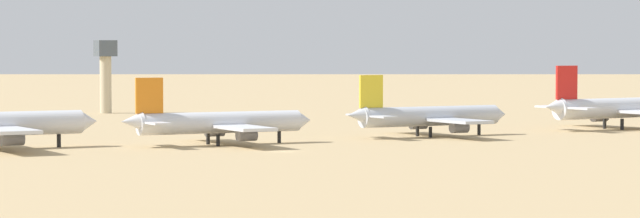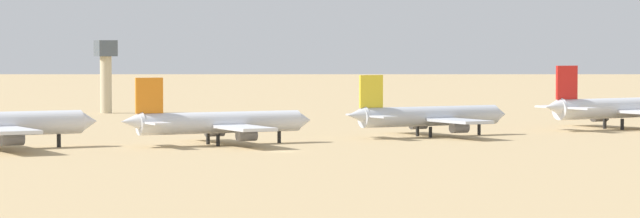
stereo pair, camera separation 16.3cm
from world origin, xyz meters
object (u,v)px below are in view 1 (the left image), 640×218
control_tower (106,69)px  parked_jet_yellow_5 (429,116)px  parked_jet_orange_4 (218,123)px  parked_jet_red_6 (618,108)px

control_tower → parked_jet_yellow_5: bearing=-78.9°
parked_jet_orange_4 → parked_jet_yellow_5: 46.44m
parked_jet_red_6 → control_tower: (-75.81, 124.07, 7.51)m
parked_jet_red_6 → control_tower: 145.59m
parked_jet_orange_4 → control_tower: bearing=80.5°
parked_jet_yellow_5 → parked_jet_red_6: (50.75, 3.78, 0.51)m
parked_jet_orange_4 → parked_jet_yellow_5: parked_jet_yellow_5 is taller
parked_jet_orange_4 → control_tower: (21.31, 130.56, 8.05)m
parked_jet_yellow_5 → parked_jet_red_6: parked_jet_red_6 is taller
parked_jet_red_6 → parked_jet_orange_4: bearing=178.5°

